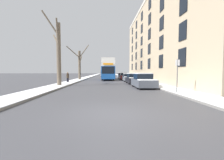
# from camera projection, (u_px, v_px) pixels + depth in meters

# --- Properties ---
(ground_plane) EXTENTS (320.00, 320.00, 0.00)m
(ground_plane) POSITION_uv_depth(u_px,v_px,m) (112.00, 113.00, 6.15)
(ground_plane) COLOR #424247
(sidewalk_left) EXTENTS (2.17, 130.00, 0.16)m
(sidewalk_left) POSITION_uv_depth(u_px,v_px,m) (92.00, 76.00, 58.80)
(sidewalk_left) COLOR slate
(sidewalk_left) RESTS_ON ground
(sidewalk_right) EXTENTS (2.17, 130.00, 0.16)m
(sidewalk_right) POSITION_uv_depth(u_px,v_px,m) (122.00, 76.00, 59.25)
(sidewalk_right) COLOR slate
(sidewalk_right) RESTS_ON ground
(terrace_facade_right) EXTENTS (9.10, 37.27, 15.27)m
(terrace_facade_right) POSITION_uv_depth(u_px,v_px,m) (169.00, 40.00, 27.68)
(terrace_facade_right) COLOR tan
(terrace_facade_right) RESTS_ON ground
(bare_tree_left_0) EXTENTS (2.09, 3.52, 8.55)m
(bare_tree_left_0) POSITION_uv_depth(u_px,v_px,m) (58.00, 52.00, 17.27)
(bare_tree_left_0) COLOR brown
(bare_tree_left_0) RESTS_ON ground
(bare_tree_left_1) EXTENTS (4.27, 2.72, 7.36)m
(bare_tree_left_1) POSITION_uv_depth(u_px,v_px,m) (79.00, 64.00, 30.28)
(bare_tree_left_1) COLOR brown
(bare_tree_left_1) RESTS_ON ground
(double_decker_bus) EXTENTS (2.61, 10.80, 4.33)m
(double_decker_bus) POSITION_uv_depth(u_px,v_px,m) (108.00, 68.00, 32.40)
(double_decker_bus) COLOR #194C99
(double_decker_bus) RESTS_ON ground
(parked_car_0) EXTENTS (1.89, 4.33, 1.57)m
(parked_car_0) POSITION_uv_depth(u_px,v_px,m) (143.00, 81.00, 15.96)
(parked_car_0) COLOR #474C56
(parked_car_0) RESTS_ON ground
(parked_car_1) EXTENTS (1.88, 4.22, 1.50)m
(parked_car_1) POSITION_uv_depth(u_px,v_px,m) (134.00, 79.00, 21.36)
(parked_car_1) COLOR black
(parked_car_1) RESTS_ON ground
(parked_car_2) EXTENTS (1.78, 4.42, 1.42)m
(parked_car_2) POSITION_uv_depth(u_px,v_px,m) (128.00, 77.00, 27.20)
(parked_car_2) COLOR slate
(parked_car_2) RESTS_ON ground
(parked_car_3) EXTENTS (1.75, 4.00, 1.47)m
(parked_car_3) POSITION_uv_depth(u_px,v_px,m) (124.00, 76.00, 33.30)
(parked_car_3) COLOR maroon
(parked_car_3) RESTS_ON ground
(parked_car_4) EXTENTS (1.71, 4.56, 1.40)m
(parked_car_4) POSITION_uv_depth(u_px,v_px,m) (121.00, 76.00, 39.78)
(parked_car_4) COLOR #9EA3AD
(parked_car_4) RESTS_ON ground
(oncoming_van) EXTENTS (1.94, 4.93, 2.26)m
(oncoming_van) POSITION_uv_depth(u_px,v_px,m) (103.00, 73.00, 53.61)
(oncoming_van) COLOR #9EA3AD
(oncoming_van) RESTS_ON ground
(pedestrian_left_sidewalk) EXTENTS (0.36, 0.36, 1.65)m
(pedestrian_left_sidewalk) POSITION_uv_depth(u_px,v_px,m) (68.00, 77.00, 22.47)
(pedestrian_left_sidewalk) COLOR black
(pedestrian_left_sidewalk) RESTS_ON ground
(street_sign_post) EXTENTS (0.32, 0.07, 2.63)m
(street_sign_post) POSITION_uv_depth(u_px,v_px,m) (177.00, 74.00, 11.21)
(street_sign_post) COLOR #4C4F54
(street_sign_post) RESTS_ON ground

